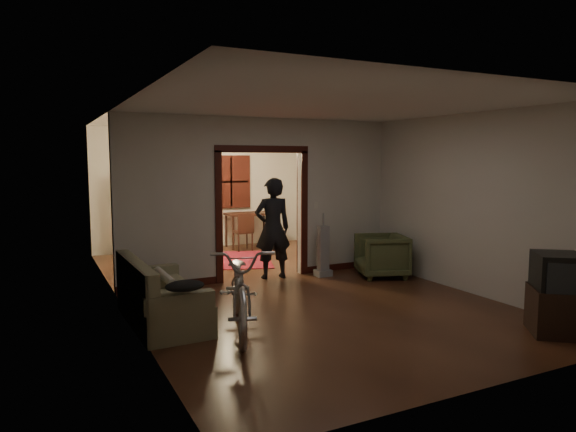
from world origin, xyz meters
TOP-DOWN VIEW (x-y plane):
  - floor at (0.00, 0.00)m, footprint 5.00×8.50m
  - ceiling at (0.00, 0.00)m, footprint 5.00×8.50m
  - wall_back at (0.00, 4.25)m, footprint 5.00×0.02m
  - wall_left at (-2.50, 0.00)m, footprint 0.02×8.50m
  - wall_right at (2.50, 0.00)m, footprint 0.02×8.50m
  - partition_wall at (0.00, 0.75)m, footprint 5.00×0.14m
  - door_casing at (0.00, 0.75)m, footprint 1.74×0.20m
  - far_window at (0.70, 4.21)m, footprint 0.98×0.06m
  - chandelier at (0.00, 2.50)m, footprint 0.24×0.24m
  - light_switch at (1.05, 0.68)m, footprint 0.08×0.01m
  - sofa at (-2.15, -1.03)m, footprint 0.87×1.83m
  - rolled_paper at (-2.05, -0.73)m, footprint 0.11×0.88m
  - jacket at (-2.10, -1.94)m, footprint 0.44×0.33m
  - bicycle at (-1.35, -1.73)m, footprint 1.32×2.17m
  - armchair at (1.93, -0.15)m, footprint 1.06×1.05m
  - tv_stand at (1.97, -3.54)m, footprint 0.81×0.82m
  - crt_tv at (1.97, -3.54)m, footprint 0.75×0.76m
  - vacuum at (1.03, 0.36)m, footprint 0.31×0.26m
  - person at (0.16, 0.62)m, footprint 0.69×0.50m
  - oriental_rug at (0.12, 2.45)m, footprint 1.99×2.28m
  - locker at (-1.22, 4.01)m, footprint 0.95×0.59m
  - globe at (-1.22, 4.01)m, footprint 0.28×0.28m
  - desk at (1.01, 3.83)m, footprint 1.22×0.89m
  - desk_chair at (0.69, 3.42)m, footprint 0.46×0.46m

SIDE VIEW (x-z plane):
  - floor at x=0.00m, z-range -0.01..0.01m
  - oriental_rug at x=0.12m, z-range 0.00..0.01m
  - tv_stand at x=1.97m, z-range 0.00..0.56m
  - armchair at x=1.93m, z-range 0.00..0.76m
  - desk at x=1.01m, z-range 0.00..0.81m
  - sofa at x=-2.15m, z-range 0.00..0.83m
  - desk_chair at x=0.69m, z-range 0.00..0.87m
  - vacuum at x=1.03m, z-range 0.00..0.91m
  - rolled_paper at x=-2.05m, z-range 0.48..0.58m
  - bicycle at x=-1.35m, z-range 0.00..1.07m
  - jacket at x=-2.10m, z-range 0.62..0.74m
  - crt_tv at x=1.97m, z-range 0.49..0.98m
  - person at x=0.16m, z-range 0.00..1.77m
  - locker at x=-1.22m, z-range 0.00..1.82m
  - door_casing at x=0.00m, z-range -0.06..2.26m
  - light_switch at x=1.05m, z-range 1.19..1.31m
  - wall_back at x=0.00m, z-range 0.00..2.80m
  - wall_left at x=-2.50m, z-range 0.00..2.80m
  - wall_right at x=2.50m, z-range 0.00..2.80m
  - partition_wall at x=0.00m, z-range 0.00..2.80m
  - far_window at x=0.70m, z-range 0.91..2.19m
  - globe at x=-1.22m, z-range 1.80..2.08m
  - chandelier at x=0.00m, z-range 2.23..2.47m
  - ceiling at x=0.00m, z-range 2.79..2.80m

